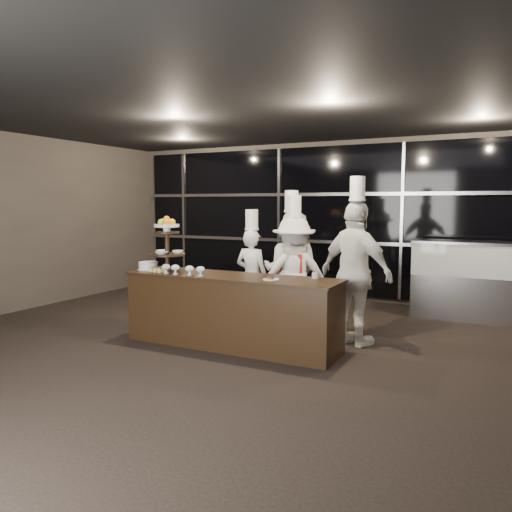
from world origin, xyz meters
The scene contains 14 objects.
room centered at (0.00, 0.00, 1.50)m, with size 10.00×10.00×10.00m.
window_wall centered at (0.00, 4.94, 1.50)m, with size 8.60×0.10×2.80m.
buffet_counter centered at (-0.21, 1.27, 0.47)m, with size 2.84×0.74×0.92m.
display_stand centered at (-1.21, 1.27, 1.34)m, with size 0.48×0.48×0.74m.
compotes centered at (-0.80, 1.05, 1.00)m, with size 0.65×0.11×0.12m.
layer_cake centered at (-1.50, 1.22, 0.97)m, with size 0.30×0.30×0.11m.
pastry_squares centered at (-1.25, 1.11, 0.95)m, with size 0.20×0.13×0.05m.
small_plate centered at (0.40, 1.17, 0.94)m, with size 0.20×0.20×0.05m.
chef_cup centered at (0.83, 1.52, 0.96)m, with size 0.08×0.08×0.07m, color white.
display_case centered at (2.28, 4.30, 0.69)m, with size 1.49×0.65×1.24m.
chef_a centered at (-0.52, 2.45, 0.76)m, with size 0.54×0.37×1.74m.
chef_b centered at (0.14, 2.40, 0.87)m, with size 0.93×0.78×2.01m.
chef_c centered at (0.21, 2.34, 0.83)m, with size 1.22×1.10×1.94m.
chef_d centered at (1.19, 2.04, 0.95)m, with size 1.19×0.86×2.17m.
Camera 1 is at (2.93, -4.17, 1.84)m, focal length 35.00 mm.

